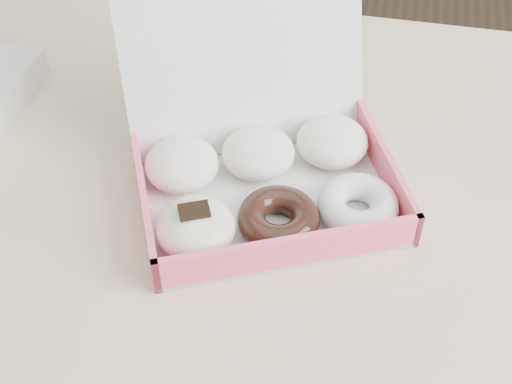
# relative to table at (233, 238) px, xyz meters

# --- Properties ---
(table) EXTENTS (1.20, 0.80, 0.75)m
(table) POSITION_rel_table_xyz_m (0.00, 0.00, 0.00)
(table) COLOR tan
(table) RESTS_ON ground
(donut_box) EXTENTS (0.36, 0.35, 0.20)m
(donut_box) POSITION_rel_table_xyz_m (0.03, 0.01, 0.11)
(donut_box) COLOR silver
(donut_box) RESTS_ON table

